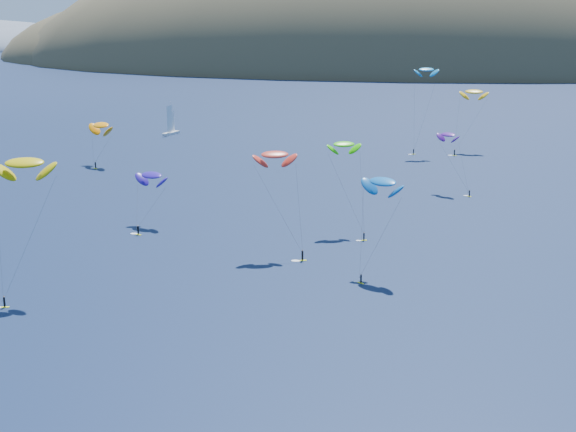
% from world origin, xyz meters
% --- Properties ---
extents(island, '(730.00, 300.00, 210.00)m').
position_xyz_m(island, '(39.40, 562.36, -10.74)').
color(island, '#3D3526').
rests_on(island, ground).
extents(sailboat, '(9.90, 8.78, 11.83)m').
position_xyz_m(sailboat, '(-65.41, 217.42, 0.96)').
color(sailboat, silver).
rests_on(sailboat, ground).
extents(kitesurfer_1, '(10.98, 12.30, 14.40)m').
position_xyz_m(kitesurfer_1, '(-70.71, 162.98, 11.54)').
color(kitesurfer_1, '#F0FF1C').
rests_on(kitesurfer_1, ground).
extents(kitesurfer_2, '(10.38, 12.28, 24.26)m').
position_xyz_m(kitesurfer_2, '(-45.07, 60.98, 21.55)').
color(kitesurfer_2, '#F0FF1C').
rests_on(kitesurfer_2, ground).
extents(kitesurfer_3, '(9.34, 11.39, 19.99)m').
position_xyz_m(kitesurfer_3, '(3.66, 104.42, 18.00)').
color(kitesurfer_3, '#F0FF1C').
rests_on(kitesurfer_3, ground).
extents(kitesurfer_4, '(8.02, 5.93, 28.06)m').
position_xyz_m(kitesurfer_4, '(22.99, 193.43, 25.92)').
color(kitesurfer_4, '#F0FF1C').
rests_on(kitesurfer_4, ground).
extents(kitesurfer_5, '(9.13, 11.51, 18.76)m').
position_xyz_m(kitesurfer_5, '(12.16, 77.78, 16.37)').
color(kitesurfer_5, '#F0FF1C').
rests_on(kitesurfer_5, ground).
extents(kitesurfer_6, '(9.41, 9.85, 15.98)m').
position_xyz_m(kitesurfer_6, '(27.26, 142.89, 14.18)').
color(kitesurfer_6, '#F0FF1C').
rests_on(kitesurfer_6, ground).
extents(kitesurfer_9, '(11.18, 9.36, 21.01)m').
position_xyz_m(kitesurfer_9, '(-8.25, 87.66, 18.72)').
color(kitesurfer_9, '#F0FF1C').
rests_on(kitesurfer_9, ground).
extents(kitesurfer_10, '(9.06, 13.42, 12.88)m').
position_xyz_m(kitesurfer_10, '(-37.36, 103.33, 10.56)').
color(kitesurfer_10, '#F0FF1C').
rests_on(kitesurfer_10, ground).
extents(kitesurfer_11, '(11.19, 14.16, 20.95)m').
position_xyz_m(kitesurfer_11, '(38.44, 201.35, 18.51)').
color(kitesurfer_11, '#F0FF1C').
rests_on(kitesurfer_11, ground).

